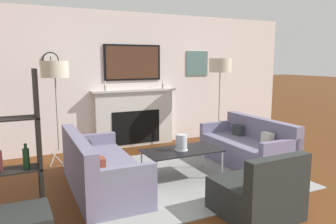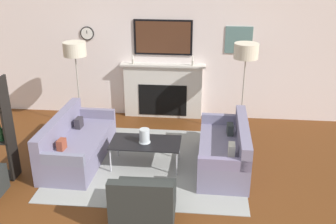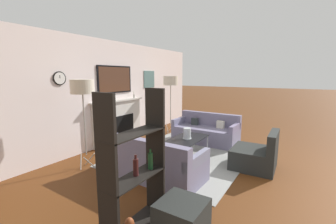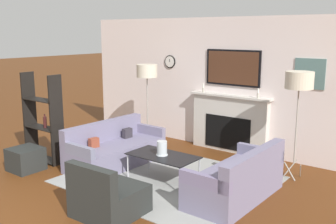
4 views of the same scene
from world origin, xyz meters
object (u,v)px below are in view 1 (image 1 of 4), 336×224
hurricane_candle (181,143)px  floor_lamp_right (220,66)px  couch_left (100,171)px  couch_right (248,148)px  armchair (258,195)px  coffee_table (182,152)px  floor_lamp_left (55,71)px

hurricane_candle → floor_lamp_right: (1.67, 1.44, 1.09)m
couch_left → floor_lamp_right: floor_lamp_right is taller
couch_right → armchair: (-1.12, -1.52, -0.03)m
couch_left → floor_lamp_right: 3.44m
floor_lamp_right → couch_left: bearing=-154.9°
couch_right → floor_lamp_right: floor_lamp_right is taller
coffee_table → floor_lamp_left: bearing=137.3°
coffee_table → floor_lamp_right: size_ratio=0.64×
couch_right → floor_lamp_left: bearing=154.9°
armchair → hurricane_candle: armchair is taller
hurricane_candle → floor_lamp_right: size_ratio=0.13×
coffee_table → floor_lamp_left: floor_lamp_left is taller
floor_lamp_right → hurricane_candle: bearing=-139.2°
hurricane_candle → couch_left: bearing=175.3°
couch_right → floor_lamp_right: 1.93m
coffee_table → floor_lamp_right: bearing=40.9°
floor_lamp_left → floor_lamp_right: (3.21, 0.00, 0.04)m
floor_lamp_left → hurricane_candle: bearing=-43.1°
floor_lamp_left → floor_lamp_right: floor_lamp_right is taller
armchair → hurricane_candle: 1.47m
hurricane_candle → coffee_table: bearing=34.5°
couch_left → armchair: bearing=-47.3°
couch_left → hurricane_candle: couch_left is taller
coffee_table → floor_lamp_right: floor_lamp_right is taller
hurricane_candle → couch_right: bearing=4.2°
couch_left → couch_right: (2.52, -0.00, 0.01)m
couch_left → floor_lamp_right: (2.87, 1.34, 1.36)m
floor_lamp_left → floor_lamp_right: 3.21m
armchair → coffee_table: armchair is taller
couch_right → floor_lamp_left: (-2.86, 1.34, 1.30)m
couch_right → armchair: bearing=-126.4°
armchair → hurricane_candle: (-0.21, 1.42, 0.29)m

